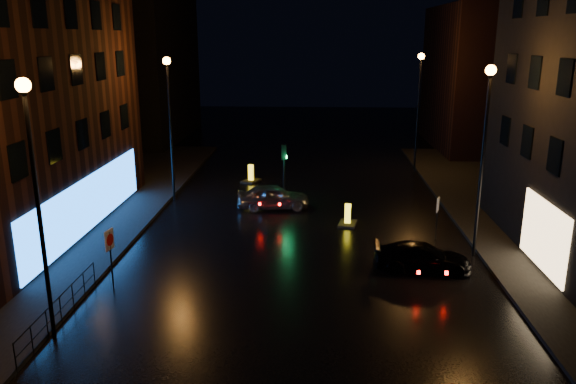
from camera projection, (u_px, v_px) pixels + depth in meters
The scene contains 16 objects.
ground at pixel (295, 314), 19.86m from camera, with size 120.00×120.00×0.00m, color black.
pavement_left at pixel (24, 230), 28.20m from camera, with size 12.00×44.00×0.15m, color black.
building_far_left at pixel (139, 64), 52.41m from camera, with size 8.00×16.00×14.00m, color black.
building_far_right at pixel (483, 78), 48.30m from camera, with size 8.00×14.00×12.00m, color black.
street_lamp_lnear at pixel (34, 173), 16.81m from camera, with size 0.44×0.44×8.37m.
street_lamp_lfar at pixel (169, 107), 32.20m from camera, with size 0.44×0.44×8.37m.
street_lamp_rnear at pixel (485, 133), 23.76m from camera, with size 0.44×0.44×8.37m.
street_lamp_rfar at pixel (419, 94), 39.15m from camera, with size 0.44×0.44×8.37m.
traffic_signal at pixel (284, 193), 33.25m from camera, with size 1.40×2.40×3.45m.
guard_railing at pixel (60, 303), 19.08m from camera, with size 0.05×6.04×1.00m.
silver_hatchback at pixel (273, 197), 31.87m from camera, with size 1.64×4.07×1.39m, color #A6A8AE.
dark_sedan at pixel (422, 257), 23.45m from camera, with size 1.64×4.03×1.17m, color black.
bollard_near at pixel (348, 220), 29.22m from camera, with size 1.10×1.43×1.13m.
bollard_far at pixel (251, 178), 37.83m from camera, with size 1.36×1.59×1.18m.
road_sign_left at pixel (110, 245), 21.41m from camera, with size 0.15×0.59×2.42m.
road_sign_right at pixel (438, 208), 26.78m from camera, with size 0.23×0.49×2.10m.
Camera 1 is at (0.63, -17.95, 9.52)m, focal length 35.00 mm.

